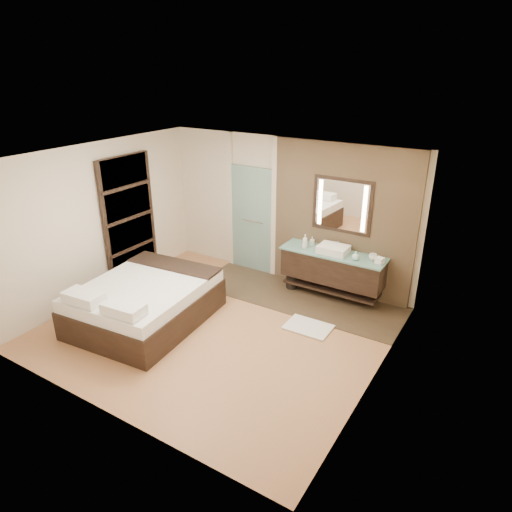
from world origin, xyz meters
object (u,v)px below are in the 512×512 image
Objects in this scene: mirror_unit at (342,205)px; waste_bin at (292,282)px; vanity at (332,267)px; bed at (145,302)px.

waste_bin is at bearing -157.94° from mirror_unit.
vanity is 3.25m from bed.
bed is at bearing -122.79° from waste_bin.
waste_bin is (1.47, 2.29, -0.21)m from bed.
bed is (-2.23, -2.59, -1.30)m from mirror_unit.
vanity reaches higher than bed.
mirror_unit is at bearing 44.39° from bed.
mirror_unit reaches higher than vanity.
mirror_unit is 3.66m from bed.
vanity is 1.75× the size of mirror_unit.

